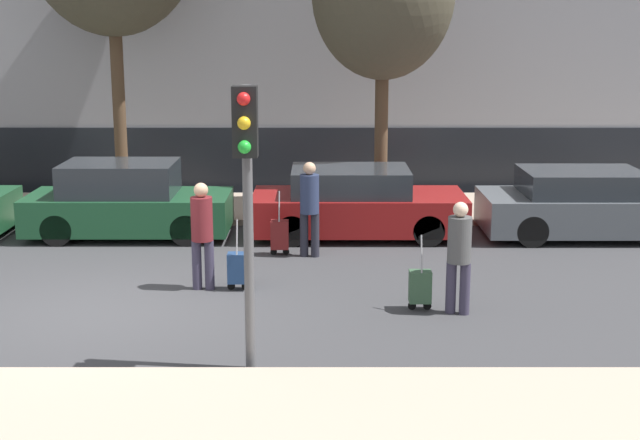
% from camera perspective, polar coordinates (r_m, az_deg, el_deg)
% --- Properties ---
extents(ground_plane, '(80.00, 80.00, 0.00)m').
position_cam_1_polar(ground_plane, '(13.50, -13.98, -5.61)').
color(ground_plane, '#38383A').
extents(sidewalk_near, '(28.00, 2.50, 0.12)m').
position_cam_1_polar(sidewalk_near, '(10.13, -19.14, -11.86)').
color(sidewalk_near, tan).
rests_on(sidewalk_near, ground_plane).
extents(sidewalk_far, '(28.00, 3.00, 0.12)m').
position_cam_1_polar(sidewalk_far, '(20.12, -9.27, 0.77)').
color(sidewalk_far, tan).
rests_on(sidewalk_far, ground_plane).
extents(parked_car_1, '(3.92, 1.72, 1.47)m').
position_cam_1_polar(parked_car_1, '(17.77, -12.22, 1.11)').
color(parked_car_1, '#194728').
rests_on(parked_car_1, ground_plane).
extents(parked_car_2, '(4.13, 1.86, 1.35)m').
position_cam_1_polar(parked_car_2, '(17.42, 2.40, 1.02)').
color(parked_car_2, maroon).
rests_on(parked_car_2, ground_plane).
extents(parked_car_3, '(4.14, 1.88, 1.32)m').
position_cam_1_polar(parked_car_3, '(18.13, 16.74, 0.92)').
color(parked_car_3, '#4C5156').
rests_on(parked_car_3, ground_plane).
extents(pedestrian_left, '(0.35, 0.34, 1.70)m').
position_cam_1_polar(pedestrian_left, '(13.97, -7.51, -0.60)').
color(pedestrian_left, '#383347').
rests_on(pedestrian_left, ground_plane).
extents(trolley_left, '(0.34, 0.29, 1.13)m').
position_cam_1_polar(trolley_left, '(14.02, -5.23, -3.08)').
color(trolley_left, navy).
rests_on(trolley_left, ground_plane).
extents(pedestrian_center, '(0.35, 0.34, 1.71)m').
position_cam_1_polar(pedestrian_center, '(15.80, -0.63, 1.08)').
color(pedestrian_center, '#23232D').
rests_on(pedestrian_center, ground_plane).
extents(trolley_center, '(0.34, 0.29, 1.18)m').
position_cam_1_polar(trolley_center, '(16.04, -2.55, -0.95)').
color(trolley_center, maroon).
rests_on(trolley_center, ground_plane).
extents(pedestrian_right, '(0.34, 0.34, 1.65)m').
position_cam_1_polar(pedestrian_right, '(12.85, 8.94, -1.98)').
color(pedestrian_right, '#383347').
rests_on(pedestrian_right, ground_plane).
extents(trolley_right, '(0.34, 0.29, 1.13)m').
position_cam_1_polar(trolley_right, '(13.09, 6.47, -4.27)').
color(trolley_right, '#335138').
rests_on(trolley_right, ground_plane).
extents(traffic_light, '(0.28, 0.47, 3.43)m').
position_cam_1_polar(traffic_light, '(10.24, -4.68, 3.14)').
color(traffic_light, '#515154').
rests_on(traffic_light, ground_plane).
extents(parked_bicycle, '(1.77, 0.06, 0.96)m').
position_cam_1_polar(parked_bicycle, '(20.17, -12.04, 1.93)').
color(parked_bicycle, black).
rests_on(parked_bicycle, sidewalk_far).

